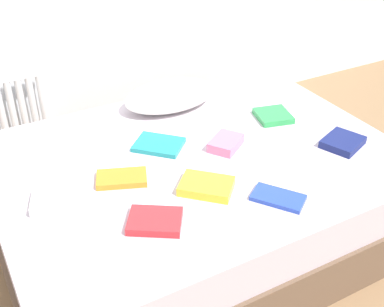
{
  "coord_description": "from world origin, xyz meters",
  "views": [
    {
      "loc": [
        -1.01,
        -1.79,
        1.82
      ],
      "look_at": [
        0.0,
        0.05,
        0.48
      ],
      "focal_mm": 45.89,
      "sensor_mm": 36.0,
      "label": 1
    }
  ],
  "objects_px": {
    "bed": "(197,195)",
    "textbook_orange": "(122,178)",
    "textbook_yellow": "(206,186)",
    "textbook_green": "(273,116)",
    "textbook_blue": "(278,198)",
    "radiator": "(13,113)",
    "textbook_white": "(59,200)",
    "textbook_pink": "(226,143)",
    "textbook_red": "(155,221)",
    "pillow": "(170,96)",
    "textbook_navy": "(343,142)",
    "textbook_teal": "(159,145)"
  },
  "relations": [
    {
      "from": "bed",
      "to": "textbook_orange",
      "type": "bearing_deg",
      "value": -176.21
    },
    {
      "from": "textbook_yellow",
      "to": "textbook_green",
      "type": "bearing_deg",
      "value": 74.88
    },
    {
      "from": "textbook_blue",
      "to": "textbook_yellow",
      "type": "xyz_separation_m",
      "value": [
        -0.24,
        0.21,
        0.01
      ]
    },
    {
      "from": "radiator",
      "to": "textbook_orange",
      "type": "distance_m",
      "value": 1.27
    },
    {
      "from": "textbook_green",
      "to": "textbook_yellow",
      "type": "height_order",
      "value": "textbook_yellow"
    },
    {
      "from": "textbook_white",
      "to": "textbook_pink",
      "type": "height_order",
      "value": "textbook_pink"
    },
    {
      "from": "textbook_red",
      "to": "textbook_blue",
      "type": "bearing_deg",
      "value": 21.16
    },
    {
      "from": "textbook_red",
      "to": "textbook_yellow",
      "type": "bearing_deg",
      "value": 51.3
    },
    {
      "from": "pillow",
      "to": "textbook_pink",
      "type": "relative_size",
      "value": 3.04
    },
    {
      "from": "bed",
      "to": "textbook_yellow",
      "type": "distance_m",
      "value": 0.4
    },
    {
      "from": "pillow",
      "to": "textbook_red",
      "type": "relative_size",
      "value": 2.55
    },
    {
      "from": "textbook_navy",
      "to": "textbook_teal",
      "type": "height_order",
      "value": "textbook_navy"
    },
    {
      "from": "textbook_pink",
      "to": "textbook_yellow",
      "type": "xyz_separation_m",
      "value": [
        -0.27,
        -0.27,
        -0.0
      ]
    },
    {
      "from": "textbook_orange",
      "to": "textbook_green",
      "type": "bearing_deg",
      "value": 30.49
    },
    {
      "from": "bed",
      "to": "textbook_white",
      "type": "height_order",
      "value": "textbook_white"
    },
    {
      "from": "textbook_blue",
      "to": "textbook_white",
      "type": "relative_size",
      "value": 0.98
    },
    {
      "from": "bed",
      "to": "textbook_white",
      "type": "bearing_deg",
      "value": -175.56
    },
    {
      "from": "textbook_white",
      "to": "textbook_navy",
      "type": "distance_m",
      "value": 1.43
    },
    {
      "from": "textbook_pink",
      "to": "textbook_teal",
      "type": "distance_m",
      "value": 0.34
    },
    {
      "from": "pillow",
      "to": "textbook_orange",
      "type": "xyz_separation_m",
      "value": [
        -0.53,
        -0.56,
        -0.06
      ]
    },
    {
      "from": "textbook_white",
      "to": "textbook_navy",
      "type": "xyz_separation_m",
      "value": [
        1.41,
        -0.23,
        -0.0
      ]
    },
    {
      "from": "textbook_navy",
      "to": "bed",
      "type": "bearing_deg",
      "value": 136.67
    },
    {
      "from": "pillow",
      "to": "textbook_blue",
      "type": "relative_size",
      "value": 2.46
    },
    {
      "from": "pillow",
      "to": "bed",
      "type": "bearing_deg",
      "value": -102.59
    },
    {
      "from": "pillow",
      "to": "textbook_blue",
      "type": "xyz_separation_m",
      "value": [
        0.01,
        -1.02,
        -0.06
      ]
    },
    {
      "from": "pillow",
      "to": "textbook_red",
      "type": "xyz_separation_m",
      "value": [
        -0.52,
        -0.91,
        -0.06
      ]
    },
    {
      "from": "textbook_blue",
      "to": "textbook_navy",
      "type": "xyz_separation_m",
      "value": [
        0.56,
        0.2,
        0.01
      ]
    },
    {
      "from": "bed",
      "to": "textbook_white",
      "type": "distance_m",
      "value": 0.76
    },
    {
      "from": "textbook_red",
      "to": "textbook_yellow",
      "type": "xyz_separation_m",
      "value": [
        0.3,
        0.1,
        0.0
      ]
    },
    {
      "from": "textbook_red",
      "to": "textbook_teal",
      "type": "relative_size",
      "value": 0.91
    },
    {
      "from": "radiator",
      "to": "textbook_pink",
      "type": "relative_size",
      "value": 2.79
    },
    {
      "from": "textbook_teal",
      "to": "textbook_orange",
      "type": "bearing_deg",
      "value": -100.66
    },
    {
      "from": "textbook_pink",
      "to": "textbook_teal",
      "type": "height_order",
      "value": "textbook_pink"
    },
    {
      "from": "textbook_white",
      "to": "bed",
      "type": "bearing_deg",
      "value": 23.81
    },
    {
      "from": "textbook_white",
      "to": "textbook_teal",
      "type": "relative_size",
      "value": 0.97
    },
    {
      "from": "textbook_orange",
      "to": "textbook_navy",
      "type": "distance_m",
      "value": 1.14
    },
    {
      "from": "radiator",
      "to": "textbook_navy",
      "type": "relative_size",
      "value": 2.52
    },
    {
      "from": "textbook_green",
      "to": "textbook_white",
      "type": "bearing_deg",
      "value": -158.05
    },
    {
      "from": "textbook_red",
      "to": "radiator",
      "type": "bearing_deg",
      "value": 132.41
    },
    {
      "from": "radiator",
      "to": "textbook_teal",
      "type": "bearing_deg",
      "value": -62.4
    },
    {
      "from": "textbook_white",
      "to": "textbook_orange",
      "type": "distance_m",
      "value": 0.3
    },
    {
      "from": "bed",
      "to": "textbook_pink",
      "type": "bearing_deg",
      "value": -3.05
    },
    {
      "from": "bed",
      "to": "textbook_white",
      "type": "xyz_separation_m",
      "value": [
        -0.71,
        -0.06,
        0.27
      ]
    },
    {
      "from": "pillow",
      "to": "textbook_green",
      "type": "relative_size",
      "value": 2.95
    },
    {
      "from": "textbook_red",
      "to": "textbook_orange",
      "type": "xyz_separation_m",
      "value": [
        -0.01,
        0.35,
        -0.0
      ]
    },
    {
      "from": "textbook_blue",
      "to": "textbook_red",
      "type": "xyz_separation_m",
      "value": [
        -0.54,
        0.11,
        0.01
      ]
    },
    {
      "from": "textbook_green",
      "to": "textbook_teal",
      "type": "xyz_separation_m",
      "value": [
        -0.7,
        0.03,
        -0.0
      ]
    },
    {
      "from": "textbook_orange",
      "to": "textbook_green",
      "type": "xyz_separation_m",
      "value": [
        0.97,
        0.15,
        0.0
      ]
    },
    {
      "from": "textbook_green",
      "to": "textbook_yellow",
      "type": "bearing_deg",
      "value": -135.22
    },
    {
      "from": "bed",
      "to": "textbook_navy",
      "type": "bearing_deg",
      "value": -21.93
    }
  ]
}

